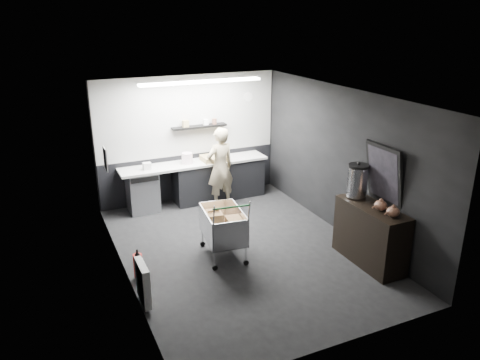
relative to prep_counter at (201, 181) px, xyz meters
name	(u,v)px	position (x,y,z in m)	size (l,w,h in m)	color
floor	(242,250)	(-0.14, -2.42, -0.46)	(5.50, 5.50, 0.00)	black
ceiling	(242,95)	(-0.14, -2.42, 2.24)	(5.50, 5.50, 0.00)	silver
wall_back	(189,138)	(-0.14, 0.33, 0.89)	(5.50, 5.50, 0.00)	black
wall_front	(342,250)	(-0.14, -5.17, 0.89)	(5.50, 5.50, 0.00)	black
wall_left	(120,196)	(-2.14, -2.42, 0.89)	(5.50, 5.50, 0.00)	black
wall_right	(342,162)	(1.86, -2.42, 0.89)	(5.50, 5.50, 0.00)	black
kitchen_wall_panel	(188,116)	(-0.14, 0.31, 1.39)	(3.95, 0.02, 1.70)	#AFAFAB
dado_panel	(190,176)	(-0.14, 0.31, 0.04)	(3.95, 0.02, 1.00)	black
floating_shelf	(199,126)	(0.06, 0.20, 1.16)	(1.20, 0.22, 0.04)	black
wall_clock	(248,97)	(1.26, 0.30, 1.69)	(0.20, 0.20, 0.03)	silver
poster	(105,159)	(-2.12, -1.12, 1.09)	(0.02, 0.30, 0.40)	white
poster_red_band	(105,155)	(-2.11, -1.12, 1.16)	(0.01, 0.22, 0.10)	red
radiator	(143,283)	(-2.08, -3.32, -0.11)	(0.10, 0.50, 0.60)	silver
ceiling_strip	(201,82)	(-0.14, -0.57, 2.21)	(2.40, 0.20, 0.04)	white
prep_counter	(201,181)	(0.00, 0.00, 0.00)	(3.20, 0.61, 0.90)	black
person	(220,168)	(0.27, -0.45, 0.40)	(0.63, 0.41, 1.72)	beige
shopping_cart	(223,227)	(-0.51, -2.47, 0.08)	(0.72, 1.08, 1.12)	silver
sideboard	(370,227)	(1.61, -3.63, 0.17)	(0.57, 1.33, 1.99)	black
fire_extinguisher	(138,265)	(-1.99, -2.59, -0.23)	(0.14, 0.14, 0.48)	red
cardboard_box	(215,158)	(0.31, -0.05, 0.50)	(0.55, 0.42, 0.11)	#A08A55
pink_tub	(187,158)	(-0.30, 0.00, 0.56)	(0.23, 0.23, 0.23)	white
white_container	(147,166)	(-1.17, -0.05, 0.51)	(0.16, 0.12, 0.14)	silver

